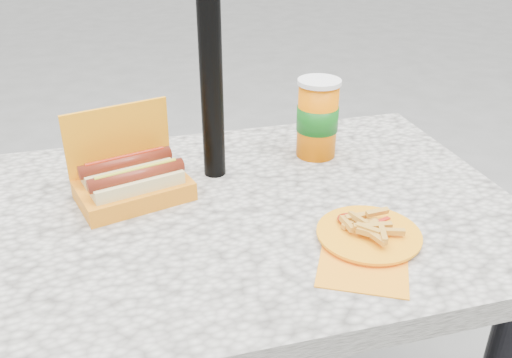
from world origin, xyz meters
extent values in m
cube|color=beige|center=(0.00, 0.00, 0.72)|extent=(1.20, 0.80, 0.05)
cylinder|color=black|center=(-0.50, 0.30, 0.35)|extent=(0.07, 0.07, 0.70)
cylinder|color=black|center=(0.50, 0.30, 0.35)|extent=(0.07, 0.07, 0.70)
cylinder|color=black|center=(0.00, 0.16, 1.10)|extent=(0.05, 0.05, 2.20)
cube|color=#FF990F|center=(-0.19, 0.09, 0.77)|extent=(0.26, 0.20, 0.04)
cube|color=#FF990F|center=(-0.21, 0.16, 0.86)|extent=(0.22, 0.07, 0.15)
cube|color=#E8D68A|center=(-0.18, 0.06, 0.79)|extent=(0.20, 0.10, 0.05)
cylinder|color=maroon|center=(-0.18, 0.06, 0.82)|extent=(0.20, 0.08, 0.03)
cylinder|color=gold|center=(-0.18, 0.06, 0.84)|extent=(0.17, 0.05, 0.01)
cube|color=#E8D68A|center=(-0.20, 0.12, 0.79)|extent=(0.20, 0.10, 0.05)
cylinder|color=maroon|center=(-0.20, 0.12, 0.82)|extent=(0.20, 0.08, 0.03)
cylinder|color=#A41E09|center=(-0.20, 0.12, 0.84)|extent=(0.17, 0.05, 0.01)
cube|color=orange|center=(0.18, -0.26, 0.75)|extent=(0.21, 0.21, 0.00)
cylinder|color=#FF990F|center=(0.23, -0.18, 0.76)|extent=(0.19, 0.19, 0.01)
cylinder|color=#FF990F|center=(0.23, -0.18, 0.76)|extent=(0.20, 0.20, 0.01)
cube|color=orange|center=(0.23, -0.18, 0.77)|extent=(0.02, 0.05, 0.01)
cube|color=orange|center=(0.26, -0.15, 0.78)|extent=(0.05, 0.02, 0.01)
cube|color=orange|center=(0.22, -0.14, 0.78)|extent=(0.05, 0.01, 0.01)
cube|color=orange|center=(0.23, -0.18, 0.78)|extent=(0.05, 0.04, 0.01)
cube|color=orange|center=(0.23, -0.22, 0.78)|extent=(0.02, 0.05, 0.01)
cube|color=orange|center=(0.25, -0.19, 0.78)|extent=(0.05, 0.02, 0.01)
cube|color=orange|center=(0.22, -0.22, 0.78)|extent=(0.02, 0.05, 0.01)
cube|color=orange|center=(0.20, -0.15, 0.77)|extent=(0.05, 0.03, 0.01)
cube|color=orange|center=(0.23, -0.16, 0.77)|extent=(0.05, 0.01, 0.01)
cube|color=orange|center=(0.21, -0.16, 0.78)|extent=(0.03, 0.05, 0.01)
cube|color=orange|center=(0.22, -0.20, 0.78)|extent=(0.04, 0.04, 0.01)
cube|color=orange|center=(0.22, -0.19, 0.78)|extent=(0.05, 0.02, 0.01)
cube|color=orange|center=(0.19, -0.16, 0.78)|extent=(0.01, 0.05, 0.01)
cube|color=orange|center=(0.22, -0.20, 0.78)|extent=(0.04, 0.04, 0.01)
cube|color=orange|center=(0.26, -0.21, 0.78)|extent=(0.05, 0.02, 0.01)
ellipsoid|color=#A41E09|center=(0.20, -0.13, 0.77)|extent=(0.04, 0.04, 0.01)
cube|color=red|center=(0.24, -0.17, 0.78)|extent=(0.08, 0.03, 0.00)
cylinder|color=#FF7400|center=(0.26, 0.19, 0.84)|extent=(0.10, 0.10, 0.18)
cylinder|color=#106215|center=(0.26, 0.19, 0.85)|extent=(0.10, 0.10, 0.06)
cylinder|color=white|center=(0.26, 0.19, 0.94)|extent=(0.10, 0.10, 0.01)
camera|label=1|loc=(-0.20, -0.95, 1.33)|focal=38.00mm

